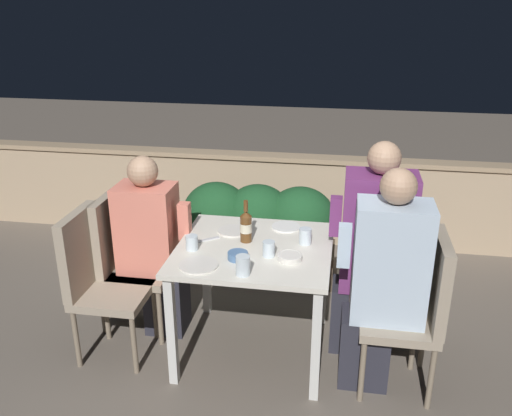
% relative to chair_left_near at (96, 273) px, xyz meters
% --- Properties ---
extents(ground_plane, '(16.00, 16.00, 0.00)m').
position_rel_chair_left_near_xyz_m(ground_plane, '(0.94, 0.16, -0.55)').
color(ground_plane, '#665B51').
extents(parapet_wall, '(9.00, 0.18, 0.80)m').
position_rel_chair_left_near_xyz_m(parapet_wall, '(0.94, 1.88, -0.15)').
color(parapet_wall, tan).
rests_on(parapet_wall, ground_plane).
extents(dining_table, '(0.91, 0.87, 0.72)m').
position_rel_chair_left_near_xyz_m(dining_table, '(0.94, 0.16, 0.08)').
color(dining_table, silver).
rests_on(dining_table, ground_plane).
extents(planter_hedge, '(1.19, 0.47, 0.76)m').
position_rel_chair_left_near_xyz_m(planter_hedge, '(0.80, 1.14, -0.13)').
color(planter_hedge, brown).
rests_on(planter_hedge, ground_plane).
extents(chair_left_near, '(0.43, 0.42, 0.93)m').
position_rel_chair_left_near_xyz_m(chair_left_near, '(0.00, 0.00, 0.00)').
color(chair_left_near, gray).
rests_on(chair_left_near, ground_plane).
extents(chair_left_far, '(0.43, 0.42, 0.93)m').
position_rel_chair_left_near_xyz_m(chair_left_far, '(0.06, 0.30, 0.00)').
color(chair_left_far, gray).
rests_on(chair_left_far, ground_plane).
extents(person_coral_top, '(0.47, 0.26, 1.20)m').
position_rel_chair_left_near_xyz_m(person_coral_top, '(0.26, 0.30, 0.06)').
color(person_coral_top, '#282833').
rests_on(person_coral_top, ground_plane).
extents(chair_right_near, '(0.43, 0.42, 0.93)m').
position_rel_chair_left_near_xyz_m(chair_right_near, '(1.88, -0.02, 0.00)').
color(chair_right_near, gray).
rests_on(chair_right_near, ground_plane).
extents(person_blue_shirt, '(0.48, 0.26, 1.30)m').
position_rel_chair_left_near_xyz_m(person_blue_shirt, '(1.68, -0.02, 0.11)').
color(person_blue_shirt, '#282833').
rests_on(person_blue_shirt, ground_plane).
extents(chair_right_far, '(0.43, 0.42, 0.93)m').
position_rel_chair_left_near_xyz_m(chair_right_far, '(1.82, 0.31, 0.00)').
color(chair_right_far, gray).
rests_on(chair_right_far, ground_plane).
extents(person_purple_stripe, '(0.49, 0.26, 1.35)m').
position_rel_chair_left_near_xyz_m(person_purple_stripe, '(1.62, 0.31, 0.13)').
color(person_purple_stripe, '#282833').
rests_on(person_purple_stripe, ground_plane).
extents(beer_bottle, '(0.07, 0.07, 0.26)m').
position_rel_chair_left_near_xyz_m(beer_bottle, '(0.88, 0.23, 0.28)').
color(beer_bottle, brown).
rests_on(beer_bottle, dining_table).
extents(plate_0, '(0.22, 0.22, 0.01)m').
position_rel_chair_left_near_xyz_m(plate_0, '(0.68, -0.13, 0.18)').
color(plate_0, silver).
rests_on(plate_0, dining_table).
extents(plate_1, '(0.19, 0.19, 0.01)m').
position_rel_chair_left_near_xyz_m(plate_1, '(0.77, 0.36, 0.18)').
color(plate_1, silver).
rests_on(plate_1, dining_table).
extents(plate_2, '(0.18, 0.18, 0.01)m').
position_rel_chair_left_near_xyz_m(plate_2, '(1.09, 0.48, 0.18)').
color(plate_2, white).
rests_on(plate_2, dining_table).
extents(bowl_0, '(0.14, 0.14, 0.03)m').
position_rel_chair_left_near_xyz_m(bowl_0, '(1.17, 0.03, 0.19)').
color(bowl_0, silver).
rests_on(bowl_0, dining_table).
extents(bowl_1, '(0.12, 0.12, 0.04)m').
position_rel_chair_left_near_xyz_m(bowl_1, '(0.88, -0.01, 0.20)').
color(bowl_1, '#4C709E').
rests_on(bowl_1, dining_table).
extents(glass_cup_0, '(0.07, 0.07, 0.09)m').
position_rel_chair_left_near_xyz_m(glass_cup_0, '(0.59, 0.06, 0.22)').
color(glass_cup_0, silver).
rests_on(glass_cup_0, dining_table).
extents(glass_cup_1, '(0.07, 0.07, 0.10)m').
position_rel_chair_left_near_xyz_m(glass_cup_1, '(1.23, 0.26, 0.22)').
color(glass_cup_1, silver).
rests_on(glass_cup_1, dining_table).
extents(glass_cup_2, '(0.07, 0.07, 0.09)m').
position_rel_chair_left_near_xyz_m(glass_cup_2, '(1.04, 0.06, 0.22)').
color(glass_cup_2, silver).
rests_on(glass_cup_2, dining_table).
extents(glass_cup_3, '(0.08, 0.08, 0.11)m').
position_rel_chair_left_near_xyz_m(glass_cup_3, '(0.94, -0.19, 0.23)').
color(glass_cup_3, silver).
rests_on(glass_cup_3, dining_table).
extents(fork_0, '(0.15, 0.12, 0.01)m').
position_rel_chair_left_near_xyz_m(fork_0, '(0.64, 0.20, 0.18)').
color(fork_0, silver).
rests_on(fork_0, dining_table).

